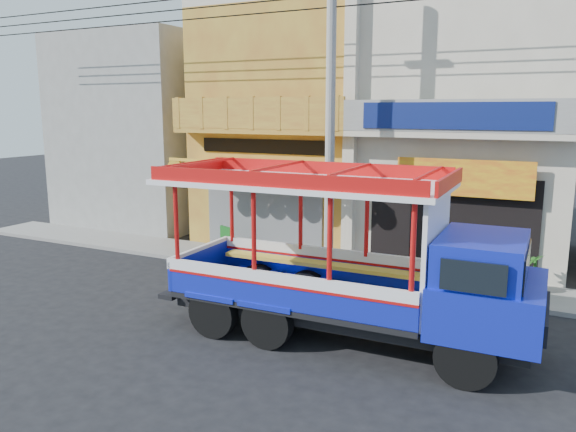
# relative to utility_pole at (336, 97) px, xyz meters

# --- Properties ---
(ground) EXTENTS (90.00, 90.00, 0.00)m
(ground) POSITION_rel_utility_pole_xyz_m (0.85, -3.30, -5.03)
(ground) COLOR black
(ground) RESTS_ON ground
(sidewalk) EXTENTS (30.00, 2.00, 0.12)m
(sidewalk) POSITION_rel_utility_pole_xyz_m (0.85, 0.70, -4.97)
(sidewalk) COLOR slate
(sidewalk) RESTS_ON ground
(shophouse_left) EXTENTS (6.00, 7.50, 8.24)m
(shophouse_left) POSITION_rel_utility_pole_xyz_m (-3.15, 4.66, -0.92)
(shophouse_left) COLOR #A76425
(shophouse_left) RESTS_ON ground
(shophouse_right) EXTENTS (6.00, 6.75, 8.24)m
(shophouse_right) POSITION_rel_utility_pole_xyz_m (2.85, 4.66, -0.93)
(shophouse_right) COLOR #BBB09A
(shophouse_right) RESTS_ON ground
(party_pilaster) EXTENTS (0.35, 0.30, 8.00)m
(party_pilaster) POSITION_rel_utility_pole_xyz_m (-0.15, 1.55, -1.03)
(party_pilaster) COLOR #BBB09A
(party_pilaster) RESTS_ON ground
(filler_building_left) EXTENTS (6.00, 6.00, 7.60)m
(filler_building_left) POSITION_rel_utility_pole_xyz_m (-10.15, 4.70, -1.23)
(filler_building_left) COLOR gray
(filler_building_left) RESTS_ON ground
(utility_pole) EXTENTS (28.00, 0.26, 9.00)m
(utility_pole) POSITION_rel_utility_pole_xyz_m (0.00, 0.00, 0.00)
(utility_pole) COLOR gray
(utility_pole) RESTS_ON ground
(songthaew_truck) EXTENTS (7.68, 2.69, 3.57)m
(songthaew_truck) POSITION_rel_utility_pole_xyz_m (2.29, -3.76, -3.31)
(songthaew_truck) COLOR black
(songthaew_truck) RESTS_ON ground
(green_sign) EXTENTS (0.55, 0.44, 0.88)m
(green_sign) POSITION_rel_utility_pole_xyz_m (-4.04, 0.80, -4.54)
(green_sign) COLOR black
(green_sign) RESTS_ON sidewalk
(potted_plant_a) EXTENTS (1.22, 1.13, 1.12)m
(potted_plant_a) POSITION_rel_utility_pole_xyz_m (2.99, 0.82, -4.35)
(potted_plant_a) COLOR #1E5017
(potted_plant_a) RESTS_ON sidewalk
(potted_plant_c) EXTENTS (0.56, 0.56, 0.99)m
(potted_plant_c) POSITION_rel_utility_pole_xyz_m (5.10, 1.02, -4.42)
(potted_plant_c) COLOR #1E5017
(potted_plant_c) RESTS_ON sidewalk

